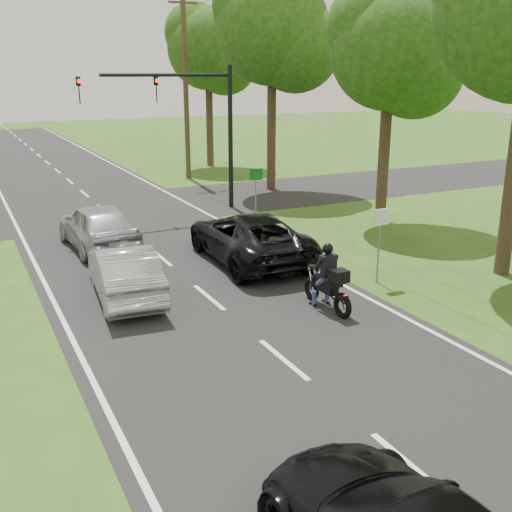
# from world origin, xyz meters

# --- Properties ---
(ground) EXTENTS (140.00, 140.00, 0.00)m
(ground) POSITION_xyz_m (0.00, 0.00, 0.00)
(ground) COLOR #285818
(ground) RESTS_ON ground
(road) EXTENTS (8.00, 100.00, 0.01)m
(road) POSITION_xyz_m (0.00, 10.00, 0.01)
(road) COLOR black
(road) RESTS_ON ground
(cross_road) EXTENTS (60.00, 7.00, 0.01)m
(cross_road) POSITION_xyz_m (0.00, 16.00, 0.01)
(cross_road) COLOR black
(cross_road) RESTS_ON ground
(motorcycle_rider) EXTENTS (0.56, 1.98, 1.71)m
(motorcycle_rider) POSITION_xyz_m (2.36, 1.94, 0.67)
(motorcycle_rider) COLOR black
(motorcycle_rider) RESTS_ON ground
(dark_suv) EXTENTS (2.78, 5.59, 1.52)m
(dark_suv) POSITION_xyz_m (2.37, 6.46, 0.77)
(dark_suv) COLOR black
(dark_suv) RESTS_ON road
(silver_sedan) EXTENTS (1.85, 4.29, 1.37)m
(silver_sedan) POSITION_xyz_m (-1.94, 5.00, 0.70)
(silver_sedan) COLOR #BBBBC0
(silver_sedan) RESTS_ON road
(silver_suv) EXTENTS (2.10, 4.72, 1.58)m
(silver_suv) POSITION_xyz_m (-1.52, 9.90, 0.80)
(silver_suv) COLOR #AEB2B7
(silver_suv) RESTS_ON road
(traffic_signal) EXTENTS (6.38, 0.44, 6.00)m
(traffic_signal) POSITION_xyz_m (3.34, 14.00, 4.14)
(traffic_signal) COLOR black
(traffic_signal) RESTS_ON ground
(utility_pole_far) EXTENTS (1.60, 0.28, 10.00)m
(utility_pole_far) POSITION_xyz_m (6.20, 22.00, 5.08)
(utility_pole_far) COLOR #4F3E24
(utility_pole_far) RESTS_ON ground
(sign_white) EXTENTS (0.55, 0.07, 2.12)m
(sign_white) POSITION_xyz_m (4.70, 2.98, 1.60)
(sign_white) COLOR slate
(sign_white) RESTS_ON ground
(sign_green) EXTENTS (0.55, 0.07, 2.12)m
(sign_green) POSITION_xyz_m (4.90, 10.98, 1.60)
(sign_green) COLOR slate
(sign_green) RESTS_ON ground
(tree_row_c) EXTENTS (4.80, 4.65, 8.76)m
(tree_row_c) POSITION_xyz_m (9.75, 8.80, 6.23)
(tree_row_c) COLOR #332316
(tree_row_c) RESTS_ON ground
(tree_row_d) EXTENTS (5.76, 5.58, 10.45)m
(tree_row_d) POSITION_xyz_m (9.10, 16.76, 7.43)
(tree_row_d) COLOR #332316
(tree_row_d) RESTS_ON ground
(tree_row_e) EXTENTS (5.28, 5.12, 9.61)m
(tree_row_e) POSITION_xyz_m (9.48, 25.78, 6.83)
(tree_row_e) COLOR #332316
(tree_row_e) RESTS_ON ground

